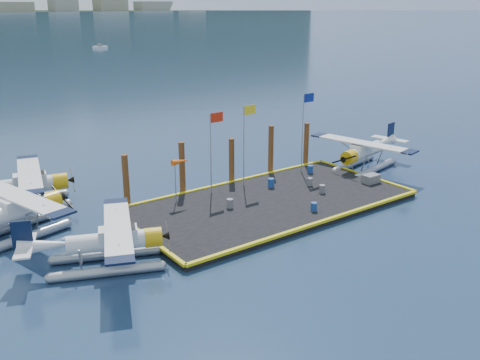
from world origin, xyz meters
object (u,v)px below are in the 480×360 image
at_px(seaplane_c, 25,188).
at_px(drum_2, 310,182).
at_px(seaplane_a, 112,244).
at_px(seaplane_b, 15,214).
at_px(piling_1, 182,170).
at_px(drum_4, 310,169).
at_px(windsock, 181,162).
at_px(drum_0, 230,203).
at_px(seaplane_d, 364,154).
at_px(flagpole_blue, 305,121).
at_px(drum_5, 271,183).
at_px(flagpole_red, 213,140).
at_px(piling_4, 306,146).
at_px(flagpole_yellow, 246,133).
at_px(drum_3, 314,207).
at_px(drum_1, 322,189).
at_px(piling_0, 126,183).
at_px(crate, 371,179).
at_px(piling_2, 232,162).
at_px(piling_3, 271,151).

bearing_deg(seaplane_c, drum_2, 77.50).
bearing_deg(seaplane_a, seaplane_b, -133.83).
relative_size(seaplane_a, piling_1, 2.08).
bearing_deg(drum_4, windsock, 176.38).
height_order(drum_0, drum_4, drum_4).
bearing_deg(seaplane_d, drum_4, 65.58).
bearing_deg(flagpole_blue, drum_5, -161.71).
distance_m(seaplane_b, seaplane_d, 28.20).
bearing_deg(flagpole_red, piling_4, 8.43).
distance_m(flagpole_yellow, windsock, 5.87).
xyz_separation_m(drum_3, flagpole_yellow, (-0.44, 7.09, 3.82)).
xyz_separation_m(flagpole_yellow, piling_4, (7.80, 1.60, -2.51)).
xyz_separation_m(drum_1, drum_3, (-3.03, -2.28, -0.01)).
bearing_deg(drum_2, piling_0, 160.42).
bearing_deg(seaplane_c, drum_4, 85.48).
distance_m(drum_0, windsock, 4.52).
bearing_deg(piling_4, piling_0, 180.00).
bearing_deg(windsock, seaplane_a, -143.09).
xyz_separation_m(drum_4, piling_4, (1.69, 2.35, 1.27)).
xyz_separation_m(seaplane_d, flagpole_yellow, (-11.28, 1.91, 3.03)).
relative_size(drum_5, crate, 0.53).
height_order(piling_2, piling_4, piling_4).
xyz_separation_m(drum_4, flagpole_blue, (-0.12, 0.75, 3.96)).
xyz_separation_m(seaplane_b, crate, (24.97, -6.72, -0.79)).
distance_m(drum_2, piling_3, 4.87).
xyz_separation_m(seaplane_d, piling_0, (-20.49, 3.51, 0.52)).
relative_size(drum_2, piling_4, 0.15).
distance_m(seaplane_c, drum_5, 17.84).
distance_m(drum_5, piling_0, 10.98).
relative_size(drum_2, windsock, 0.19).
bearing_deg(drum_5, piling_0, 163.10).
distance_m(seaplane_c, flagpole_yellow, 16.33).
bearing_deg(seaplane_b, flagpole_blue, 71.87).
relative_size(drum_3, flagpole_blue, 0.09).
height_order(flagpole_yellow, piling_2, flagpole_yellow).
distance_m(seaplane_b, piling_2, 16.53).
relative_size(flagpole_red, piling_1, 1.43).
distance_m(seaplane_c, drum_2, 20.86).
relative_size(seaplane_c, piling_3, 2.22).
relative_size(drum_0, windsock, 0.20).
relative_size(flagpole_blue, piling_1, 1.55).
relative_size(drum_2, flagpole_blue, 0.09).
xyz_separation_m(seaplane_b, piling_0, (7.52, 0.27, 0.48)).
bearing_deg(piling_3, flagpole_yellow, -157.15).
distance_m(drum_5, flagpole_red, 5.81).
bearing_deg(drum_5, flagpole_blue, 18.29).
xyz_separation_m(seaplane_a, seaplane_c, (-1.21, 12.13, 0.10)).
bearing_deg(flagpole_blue, flagpole_red, 180.00).
relative_size(seaplane_d, flagpole_blue, 1.48).
xyz_separation_m(drum_2, flagpole_red, (-6.87, 3.05, 3.70)).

